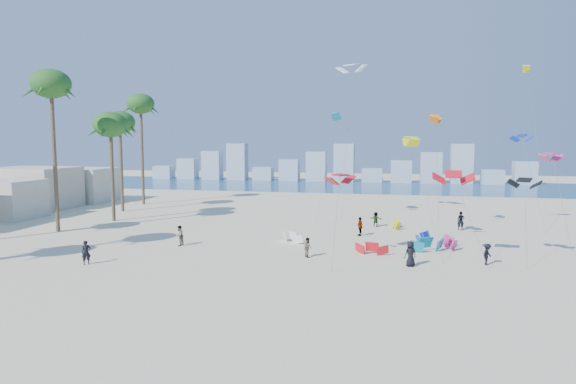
# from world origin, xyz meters

# --- Properties ---
(ground) EXTENTS (220.00, 220.00, 0.00)m
(ground) POSITION_xyz_m (0.00, 0.00, 0.00)
(ground) COLOR beige
(ground) RESTS_ON ground
(ocean) EXTENTS (220.00, 220.00, 0.00)m
(ocean) POSITION_xyz_m (0.00, 72.00, 0.01)
(ocean) COLOR navy
(ocean) RESTS_ON ground
(kitesurfer_near) EXTENTS (0.76, 0.76, 1.78)m
(kitesurfer_near) POSITION_xyz_m (-9.73, 4.88, 0.89)
(kitesurfer_near) COLOR black
(kitesurfer_near) RESTS_ON ground
(kitesurfer_mid) EXTENTS (0.92, 0.95, 1.54)m
(kitesurfer_mid) POSITION_xyz_m (5.74, 10.63, 0.77)
(kitesurfer_mid) COLOR gray
(kitesurfer_mid) RESTS_ON ground
(kitesurfers_far) EXTENTS (25.73, 17.10, 1.89)m
(kitesurfers_far) POSITION_xyz_m (10.17, 16.70, 0.86)
(kitesurfers_far) COLOR black
(kitesurfers_far) RESTS_ON ground
(grounded_kites) EXTENTS (15.15, 14.16, 1.04)m
(grounded_kites) POSITION_xyz_m (12.79, 16.83, 0.46)
(grounded_kites) COLOR white
(grounded_kites) RESTS_ON ground
(flying_kites) EXTENTS (25.89, 33.36, 18.47)m
(flying_kites) POSITION_xyz_m (14.25, 23.05, 11.35)
(flying_kites) COLOR red
(flying_kites) RESTS_ON ground
(palm_row) EXTENTS (10.30, 44.80, 16.01)m
(palm_row) POSITION_xyz_m (-21.81, 16.16, 12.14)
(palm_row) COLOR brown
(palm_row) RESTS_ON ground
(distant_skyline) EXTENTS (85.00, 3.00, 8.40)m
(distant_skyline) POSITION_xyz_m (-1.19, 82.00, 3.09)
(distant_skyline) COLOR #9EADBF
(distant_skyline) RESTS_ON ground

